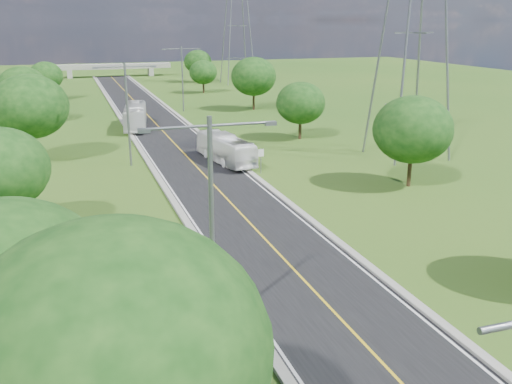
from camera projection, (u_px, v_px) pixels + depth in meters
The scene contains 24 objects.
ground at pixel (165, 134), 71.85m from camera, with size 260.00×260.00×0.00m, color #295317.
road at pixel (158, 126), 77.29m from camera, with size 8.00×150.00×0.06m, color black.
curb_left at pixel (126, 127), 75.98m from camera, with size 0.50×150.00×0.22m, color gray.
curb_right at pixel (189, 124), 78.55m from camera, with size 0.50×150.00×0.22m, color gray.
speed_limit_sign at pixel (261, 157), 52.97m from camera, with size 0.55×0.09×2.40m.
overpass at pixel (111, 67), 143.79m from camera, with size 30.00×3.00×3.20m.
streetlight_near_left at pixel (211, 209), 24.73m from camera, with size 5.90×0.25×10.00m.
streetlight_mid_left at pixel (127, 106), 54.69m from camera, with size 5.90×0.25×10.00m.
streetlight_far_right at pixel (182, 73), 88.29m from camera, with size 5.90×0.25×10.00m.
power_tower_near at pixel (415, 18), 56.30m from camera, with size 9.00×6.40×28.00m.
power_tower_far at pixel (237, 19), 125.61m from camera, with size 9.00×6.40×28.00m.
tree_la at pixel (7, 289), 18.87m from camera, with size 7.14×7.14×8.30m.
tree_lb at pixel (0, 169), 36.60m from camera, with size 6.30×6.30×7.33m.
tree_lc at pixel (30, 106), 56.61m from camera, with size 7.56×7.56×8.79m.
tree_ld at pixel (23, 88), 77.98m from camera, with size 6.72×6.72×7.82m.
tree_le at pixel (46, 76), 100.71m from camera, with size 5.88×5.88×6.84m.
tree_lf at pixel (115, 353), 14.15m from camera, with size 7.98×7.98×9.28m.
tree_rb at pixel (413, 130), 48.02m from camera, with size 6.72×6.72×7.82m.
tree_rc at pixel (301, 103), 67.88m from camera, with size 5.88×5.88×6.84m.
tree_rd at pixel (254, 76), 90.00m from camera, with size 7.14×7.14×8.30m.
tree_re at pixel (203, 72), 111.40m from camera, with size 5.46×5.46×6.35m.
tree_rf at pixel (198, 62), 130.44m from camera, with size 6.30×6.30×7.33m.
bus_outbound at pixel (225, 149), 57.07m from camera, with size 2.33×9.97×2.78m, color white.
bus_inbound at pixel (135, 116), 75.29m from camera, with size 2.65×11.33×3.16m, color white.
Camera 1 is at (-11.59, -10.86, 13.81)m, focal length 40.00 mm.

